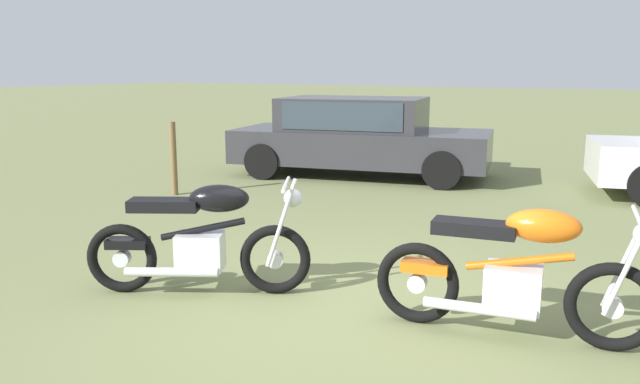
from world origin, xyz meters
name	(u,v)px	position (x,y,z in m)	size (l,w,h in m)	color
ground_plane	(343,313)	(0.00, 0.00, 0.00)	(120.00, 120.00, 0.00)	olive
motorcycle_black	(200,239)	(-1.30, -0.21, 0.49)	(1.77, 1.19, 1.02)	black
motorcycle_orange	(515,273)	(1.29, 0.25, 0.49)	(2.01, 0.74, 1.02)	black
car_charcoal	(358,132)	(-2.99, 6.01, 0.80)	(4.86, 2.81, 1.43)	#2D2D33
fence_post_wooden	(174,159)	(-4.63, 2.96, 0.57)	(0.10, 0.10, 1.14)	brown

